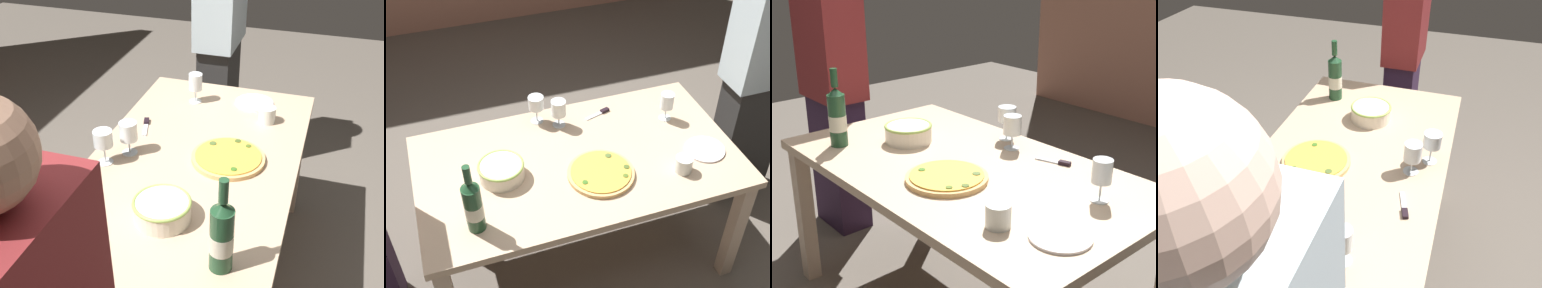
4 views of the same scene
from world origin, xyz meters
TOP-DOWN VIEW (x-y plane):
  - ground_plane at (0.00, 0.00)m, footprint 8.00×8.00m
  - dining_table at (0.00, 0.00)m, footprint 1.60×0.90m
  - pizza at (0.07, -0.15)m, footprint 0.32×0.32m
  - serving_bowl at (-0.39, -0.01)m, footprint 0.22×0.22m
  - wine_bottle at (-0.55, -0.27)m, footprint 0.08×0.08m
  - wine_glass_near_pizza at (-0.11, 0.36)m, footprint 0.08×0.08m
  - wine_glass_by_bottle at (-0.01, 0.29)m, footprint 0.08×0.08m
  - wine_glass_far_left at (0.56, 0.16)m, footprint 0.07×0.07m
  - cup_amber at (0.45, -0.25)m, footprint 0.08×0.08m
  - side_plate at (0.63, -0.15)m, footprint 0.20×0.20m
  - pizza_knife at (0.24, 0.31)m, footprint 0.15×0.07m
  - person_guest_left at (-1.15, 0.02)m, footprint 0.39×0.24m

SIDE VIEW (x-z plane):
  - ground_plane at x=0.00m, z-range 0.00..0.00m
  - dining_table at x=0.00m, z-range 0.28..1.03m
  - side_plate at x=0.63m, z-range 0.75..0.76m
  - pizza_knife at x=0.24m, z-range 0.75..0.76m
  - pizza at x=0.07m, z-range 0.75..0.78m
  - cup_amber at x=0.45m, z-range 0.75..0.83m
  - serving_bowl at x=-0.39m, z-range 0.75..0.84m
  - person_guest_left at x=-1.15m, z-range 0.01..1.63m
  - wine_glass_by_bottle at x=-0.01m, z-range 0.78..0.93m
  - wine_glass_far_left at x=0.56m, z-range 0.78..0.94m
  - wine_glass_near_pizza at x=-0.11m, z-range 0.79..0.94m
  - wine_bottle at x=-0.55m, z-range 0.71..1.07m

